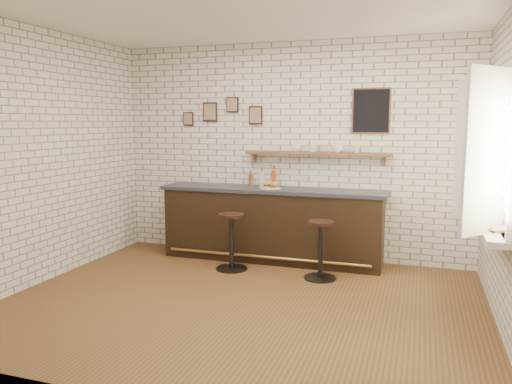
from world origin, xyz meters
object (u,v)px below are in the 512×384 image
(bar_stool_left, at_px, (231,240))
(book_upper, at_px, (491,227))
(ciabatta_sandwich, at_px, (271,185))
(shelf_cup_a, at_px, (297,148))
(bitters_bottle_brown, at_px, (251,180))
(bitters_bottle_white, at_px, (262,179))
(book_lower, at_px, (491,230))
(bar_counter, at_px, (272,224))
(bar_stool_right, at_px, (321,248))
(bitters_bottle_amber, at_px, (274,178))
(condiment_bottle_yellow, at_px, (273,181))
(shelf_cup_d, at_px, (357,150))
(sandwich_plate, at_px, (270,188))
(shelf_cup_c, at_px, (337,149))
(shelf_cup_b, at_px, (313,148))

(bar_stool_left, xyz_separation_m, book_upper, (2.92, -0.99, 0.56))
(ciabatta_sandwich, relative_size, shelf_cup_a, 2.16)
(bitters_bottle_brown, height_order, bitters_bottle_white, bitters_bottle_white)
(book_lower, bearing_deg, bitters_bottle_white, 134.17)
(book_upper, bearing_deg, bitters_bottle_brown, 155.39)
(bar_stool_left, xyz_separation_m, book_lower, (2.92, -1.02, 0.54))
(bar_counter, bearing_deg, book_lower, -32.47)
(bar_counter, bearing_deg, bar_stool_right, -37.74)
(bitters_bottle_amber, relative_size, book_lower, 1.46)
(bitters_bottle_brown, distance_m, bar_stool_right, 1.56)
(condiment_bottle_yellow, relative_size, shelf_cup_d, 2.09)
(sandwich_plate, relative_size, book_upper, 1.17)
(bar_stool_right, bearing_deg, bitters_bottle_white, 142.33)
(bar_counter, height_order, bitters_bottle_amber, bitters_bottle_amber)
(bar_counter, xyz_separation_m, ciabatta_sandwich, (-0.00, -0.04, 0.55))
(bar_counter, distance_m, condiment_bottle_yellow, 0.60)
(bar_stool_right, distance_m, shelf_cup_c, 1.43)
(shelf_cup_c, height_order, shelf_cup_d, shelf_cup_c)
(bar_stool_left, distance_m, shelf_cup_a, 1.55)
(bar_stool_left, relative_size, book_lower, 3.70)
(shelf_cup_d, bearing_deg, bitters_bottle_white, 162.28)
(bar_stool_left, relative_size, shelf_cup_b, 6.86)
(shelf_cup_b, relative_size, shelf_cup_d, 1.14)
(sandwich_plate, distance_m, bar_stool_left, 0.90)
(shelf_cup_d, distance_m, book_lower, 2.40)
(bar_stool_right, bearing_deg, ciabatta_sandwich, 144.34)
(bar_stool_left, bearing_deg, bitters_bottle_white, 76.22)
(shelf_cup_c, bearing_deg, bitters_bottle_brown, 109.87)
(bitters_bottle_amber, bearing_deg, bar_counter, -83.36)
(bar_counter, xyz_separation_m, shelf_cup_a, (0.29, 0.20, 1.04))
(bar_counter, xyz_separation_m, bar_stool_left, (-0.37, -0.60, -0.11))
(bar_stool_left, bearing_deg, shelf_cup_a, 50.51)
(shelf_cup_c, bearing_deg, shelf_cup_a, 107.06)
(bar_stool_right, bearing_deg, book_lower, -29.80)
(shelf_cup_b, height_order, shelf_cup_d, shelf_cup_b)
(ciabatta_sandwich, relative_size, condiment_bottle_yellow, 1.26)
(bitters_bottle_amber, xyz_separation_m, condiment_bottle_yellow, (-0.01, 0.00, -0.04))
(condiment_bottle_yellow, bearing_deg, bitters_bottle_brown, 180.00)
(shelf_cup_a, distance_m, shelf_cup_d, 0.81)
(bar_counter, xyz_separation_m, sandwich_plate, (-0.01, -0.04, 0.51))
(shelf_cup_b, xyz_separation_m, shelf_cup_d, (0.58, 0.00, -0.01))
(ciabatta_sandwich, height_order, shelf_cup_d, shelf_cup_d)
(shelf_cup_b, relative_size, book_lower, 0.54)
(condiment_bottle_yellow, relative_size, shelf_cup_a, 1.71)
(bitters_bottle_amber, distance_m, bar_stool_right, 1.35)
(shelf_cup_b, xyz_separation_m, book_upper, (2.03, -1.79, -0.59))
(condiment_bottle_yellow, xyz_separation_m, shelf_cup_b, (0.55, 0.06, 0.46))
(sandwich_plate, xyz_separation_m, book_upper, (2.56, -1.55, -0.06))
(bitters_bottle_brown, xyz_separation_m, shelf_cup_d, (1.46, 0.06, 0.45))
(bar_counter, xyz_separation_m, shelf_cup_b, (0.52, 0.20, 1.04))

